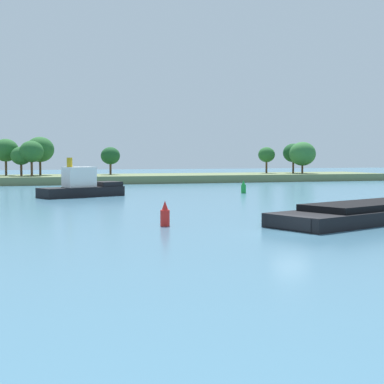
{
  "coord_description": "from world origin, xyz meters",
  "views": [
    {
      "loc": [
        -17.99,
        -34.76,
        5.17
      ],
      "look_at": [
        1.64,
        27.12,
        1.2
      ],
      "focal_mm": 54.16,
      "sensor_mm": 36.0,
      "label": 1
    }
  ],
  "objects": [
    {
      "name": "channel_buoy_green",
      "position": [
        13.71,
        41.02,
        0.81
      ],
      "size": [
        0.7,
        0.7,
        1.9
      ],
      "color": "green",
      "rests_on": "ground"
    },
    {
      "name": "treeline_island",
      "position": [
        13.78,
        80.96,
        2.02
      ],
      "size": [
        90.85,
        17.6,
        9.08
      ],
      "color": "#66754C",
      "rests_on": "ground"
    },
    {
      "name": "tugboat",
      "position": [
        -8.9,
        40.67,
        1.29
      ],
      "size": [
        11.52,
        7.62,
        5.06
      ],
      "color": "black",
      "rests_on": "ground"
    },
    {
      "name": "ground_plane",
      "position": [
        0.0,
        0.0,
        0.0
      ],
      "size": [
        400.0,
        400.0,
        0.0
      ],
      "primitive_type": "plane",
      "color": "teal"
    },
    {
      "name": "channel_buoy_red",
      "position": [
        -6.94,
        6.74,
        0.81
      ],
      "size": [
        0.7,
        0.7,
        1.9
      ],
      "color": "red",
      "rests_on": "ground"
    }
  ]
}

